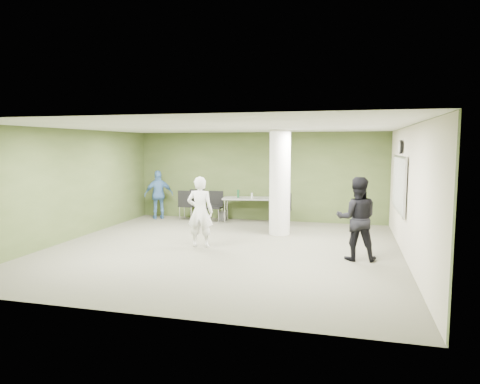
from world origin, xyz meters
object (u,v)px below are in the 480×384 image
(woman_white, at_px, (200,212))
(folding_table, at_px, (249,199))
(man_black, at_px, (357,219))
(chair_back_left, at_px, (187,203))
(man_blue, at_px, (159,195))

(woman_white, bearing_deg, folding_table, -102.46)
(woman_white, xyz_separation_m, man_black, (3.54, -0.26, 0.04))
(chair_back_left, bearing_deg, folding_table, -172.18)
(man_black, distance_m, man_blue, 7.14)
(chair_back_left, height_order, man_black, man_black)
(folding_table, relative_size, man_black, 0.98)
(chair_back_left, distance_m, woman_white, 3.61)
(folding_table, height_order, man_blue, man_blue)
(folding_table, distance_m, man_blue, 2.99)
(man_black, bearing_deg, man_blue, -34.63)
(folding_table, relative_size, woman_white, 1.02)
(folding_table, bearing_deg, man_blue, 173.65)
(man_black, bearing_deg, folding_table, -53.81)
(folding_table, xyz_separation_m, man_blue, (-2.98, -0.12, 0.07))
(woman_white, relative_size, man_blue, 1.06)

